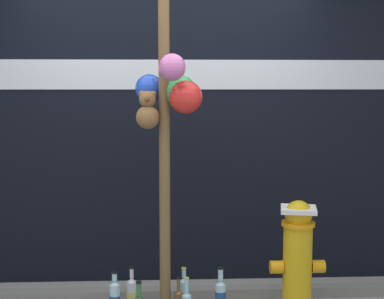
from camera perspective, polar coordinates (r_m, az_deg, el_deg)
name	(u,v)px	position (r m, az deg, el deg)	size (l,w,h in m)	color
building_wall	(165,63)	(4.88, -2.70, 8.68)	(10.00, 0.21, 3.73)	black
curb_strip	(167,293)	(4.65, -2.56, -14.17)	(8.00, 0.12, 0.08)	slate
memorial_post	(168,72)	(3.98, -2.43, 7.73)	(0.49, 0.48, 2.91)	brown
fire_hydrant	(298,256)	(4.25, 10.51, -10.44)	(0.40, 0.29, 0.86)	gold
bottle_0	(115,299)	(4.27, -7.72, -14.55)	(0.08, 0.08, 0.35)	#B2DBEA
bottle_1	(132,293)	(4.43, -6.03, -14.10)	(0.08, 0.08, 0.33)	silver
bottle_2	(184,293)	(4.37, -0.82, -14.16)	(0.08, 0.08, 0.33)	#93CCE0
bottle_4	(220,293)	(4.39, 2.86, -14.18)	(0.08, 0.08, 0.33)	#B2DBEA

